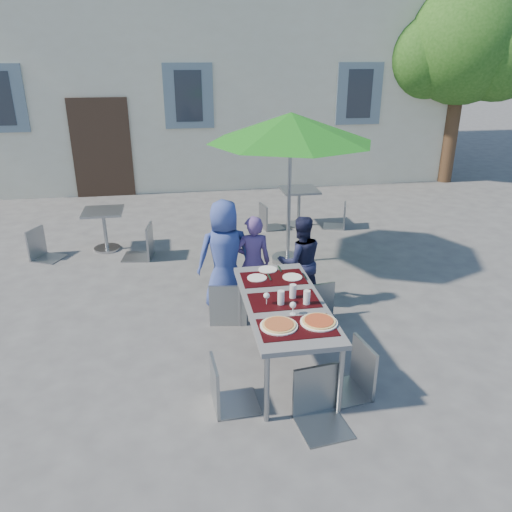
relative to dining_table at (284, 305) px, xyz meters
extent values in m
plane|color=#48484A|center=(-0.58, -0.16, -0.70)|extent=(90.00, 90.00, 0.00)
cube|color=beige|center=(-0.58, 11.34, 2.80)|extent=(13.00, 8.00, 7.00)
cube|color=#38261B|center=(-2.58, 7.31, 0.40)|extent=(1.30, 0.06, 2.20)
cube|color=slate|center=(-0.58, 7.31, 1.50)|extent=(1.10, 0.06, 1.40)
cube|color=#262B33|center=(-0.58, 7.29, 1.50)|extent=(0.60, 0.04, 1.10)
cube|color=slate|center=(3.42, 7.31, 1.50)|extent=(1.10, 0.06, 1.40)
cube|color=#262B33|center=(3.42, 7.29, 1.50)|extent=(0.60, 0.04, 1.10)
cylinder|color=#4D3421|center=(5.92, 7.34, 0.70)|extent=(0.36, 0.36, 2.80)
sphere|color=#1D4C14|center=(5.92, 7.34, 2.60)|extent=(2.80, 2.80, 2.80)
sphere|color=#1D4C14|center=(5.12, 7.64, 2.30)|extent=(2.00, 2.00, 2.00)
sphere|color=#1D4C14|center=(6.62, 6.94, 2.40)|extent=(2.20, 2.20, 2.20)
sphere|color=#1D4C14|center=(6.12, 7.94, 3.10)|extent=(1.80, 1.80, 1.80)
cube|color=#4B4C51|center=(0.00, 0.00, 0.03)|extent=(0.80, 1.85, 0.05)
cylinder|color=gray|center=(-0.34, -0.86, -0.35)|extent=(0.05, 0.05, 0.70)
cylinder|color=gray|center=(0.34, -0.86, -0.35)|extent=(0.05, 0.05, 0.70)
cylinder|color=gray|center=(-0.34, 0.86, -0.35)|extent=(0.05, 0.05, 0.70)
cylinder|color=gray|center=(0.34, 0.86, -0.35)|extent=(0.05, 0.05, 0.70)
cube|color=black|center=(0.00, -0.55, 0.06)|extent=(0.70, 0.42, 0.01)
cube|color=black|center=(0.00, 0.00, 0.06)|extent=(0.70, 0.42, 0.01)
cube|color=black|center=(0.00, 0.55, 0.06)|extent=(0.70, 0.42, 0.01)
cylinder|color=white|center=(-0.16, -0.51, 0.07)|extent=(0.35, 0.35, 0.01)
cylinder|color=#D9B061|center=(-0.16, -0.51, 0.08)|extent=(0.31, 0.31, 0.01)
cylinder|color=#95370E|center=(-0.16, -0.51, 0.09)|extent=(0.27, 0.27, 0.01)
cylinder|color=white|center=(0.22, -0.50, 0.07)|extent=(0.35, 0.35, 0.01)
cylinder|color=#D9B061|center=(0.22, -0.50, 0.08)|extent=(0.31, 0.31, 0.01)
cylinder|color=maroon|center=(0.22, -0.50, 0.09)|extent=(0.27, 0.27, 0.01)
cylinder|color=silver|center=(-0.05, -0.08, 0.13)|extent=(0.07, 0.07, 0.15)
cylinder|color=silver|center=(0.10, 0.04, 0.13)|extent=(0.07, 0.07, 0.15)
cylinder|color=silver|center=(0.21, -0.11, 0.13)|extent=(0.07, 0.07, 0.15)
cylinder|color=silver|center=(-0.19, -0.05, 0.06)|extent=(0.06, 0.06, 0.00)
cylinder|color=silver|center=(-0.19, -0.05, 0.09)|extent=(0.01, 0.01, 0.08)
sphere|color=silver|center=(-0.19, -0.05, 0.15)|extent=(0.06, 0.06, 0.06)
cylinder|color=silver|center=(0.02, -0.29, 0.06)|extent=(0.06, 0.06, 0.00)
cylinder|color=silver|center=(0.02, -0.29, 0.09)|extent=(0.01, 0.01, 0.08)
sphere|color=silver|center=(0.02, -0.29, 0.15)|extent=(0.06, 0.06, 0.06)
cylinder|color=white|center=(-0.18, 0.57, 0.06)|extent=(0.22, 0.22, 0.01)
cube|color=#ABAEB3|center=(-0.04, 0.57, 0.06)|extent=(0.02, 0.18, 0.00)
cylinder|color=white|center=(0.21, 0.53, 0.06)|extent=(0.22, 0.22, 0.01)
cube|color=#ABAEB3|center=(0.35, 0.53, 0.06)|extent=(0.02, 0.18, 0.00)
cylinder|color=white|center=(-0.02, 0.78, 0.06)|extent=(0.22, 0.22, 0.01)
cube|color=#ABAEB3|center=(0.12, 0.78, 0.06)|extent=(0.02, 0.18, 0.00)
imported|color=#354793|center=(-0.45, 1.39, 0.02)|extent=(0.73, 0.51, 1.44)
imported|color=#563C7C|center=(-0.10, 1.35, -0.08)|extent=(0.47, 0.32, 1.24)
imported|color=#1B1E3C|center=(0.51, 1.30, -0.09)|extent=(0.61, 0.36, 1.22)
cube|color=#90979B|center=(-0.45, 1.10, -0.21)|extent=(0.51, 0.51, 0.03)
cube|color=#90979B|center=(-0.48, 0.88, 0.06)|extent=(0.45, 0.10, 0.54)
cylinder|color=#90979B|center=(-0.23, 1.26, -0.46)|extent=(0.02, 0.02, 0.47)
cylinder|color=#90979B|center=(-0.62, 1.32, -0.46)|extent=(0.02, 0.02, 0.47)
cylinder|color=#90979B|center=(-0.29, 0.88, -0.46)|extent=(0.02, 0.02, 0.47)
cylinder|color=#90979B|center=(-0.67, 0.93, -0.46)|extent=(0.02, 0.02, 0.47)
cube|color=gray|center=(0.04, 1.10, -0.28)|extent=(0.44, 0.44, 0.03)
cube|color=gray|center=(0.06, 0.92, -0.05)|extent=(0.39, 0.09, 0.46)
cylinder|color=gray|center=(0.18, 1.29, -0.49)|extent=(0.02, 0.02, 0.41)
cylinder|color=gray|center=(-0.15, 1.24, -0.49)|extent=(0.02, 0.02, 0.41)
cylinder|color=gray|center=(0.23, 0.96, -0.49)|extent=(0.02, 0.02, 0.41)
cylinder|color=gray|center=(-0.10, 0.91, -0.49)|extent=(0.02, 0.02, 0.41)
cube|color=gray|center=(0.64, 1.08, -0.28)|extent=(0.45, 0.45, 0.03)
cube|color=gray|center=(0.66, 0.89, -0.04)|extent=(0.39, 0.09, 0.47)
cylinder|color=gray|center=(0.78, 1.27, -0.49)|extent=(0.02, 0.02, 0.41)
cylinder|color=gray|center=(0.45, 1.22, -0.49)|extent=(0.02, 0.02, 0.41)
cylinder|color=gray|center=(0.83, 0.94, -0.49)|extent=(0.02, 0.02, 0.41)
cylinder|color=gray|center=(0.50, 0.89, -0.49)|extent=(0.02, 0.02, 0.41)
cube|color=#90979B|center=(-0.58, -0.60, -0.25)|extent=(0.44, 0.44, 0.03)
cube|color=#90979B|center=(-0.78, -0.61, -0.01)|extent=(0.06, 0.41, 0.49)
cylinder|color=#90979B|center=(-0.40, -0.76, -0.48)|extent=(0.02, 0.02, 0.43)
cylinder|color=#90979B|center=(-0.42, -0.41, -0.48)|extent=(0.02, 0.02, 0.43)
cylinder|color=#90979B|center=(-0.75, -0.79, -0.48)|extent=(0.02, 0.02, 0.43)
cylinder|color=#90979B|center=(-0.77, -0.43, -0.48)|extent=(0.02, 0.02, 0.43)
cube|color=#8E9499|center=(0.47, -0.61, -0.22)|extent=(0.50, 0.50, 0.03)
cube|color=#8E9499|center=(0.68, -0.58, 0.04)|extent=(0.10, 0.44, 0.52)
cylinder|color=#8E9499|center=(0.25, -0.45, -0.47)|extent=(0.02, 0.02, 0.46)
cylinder|color=#8E9499|center=(0.31, -0.82, -0.47)|extent=(0.02, 0.02, 0.46)
cylinder|color=#8E9499|center=(0.63, -0.39, -0.47)|extent=(0.02, 0.02, 0.46)
cylinder|color=#8E9499|center=(0.68, -0.77, -0.47)|extent=(0.02, 0.02, 0.46)
cube|color=gray|center=(0.14, -1.05, -0.23)|extent=(0.48, 0.48, 0.03)
cube|color=gray|center=(0.11, -0.84, 0.02)|extent=(0.43, 0.08, 0.51)
cylinder|color=gray|center=(-0.02, -1.25, -0.47)|extent=(0.02, 0.02, 0.45)
cylinder|color=gray|center=(0.34, -1.21, -0.47)|extent=(0.02, 0.02, 0.45)
cylinder|color=gray|center=(-0.07, -0.89, -0.47)|extent=(0.02, 0.02, 0.45)
cylinder|color=gray|center=(0.30, -0.84, -0.47)|extent=(0.02, 0.02, 0.45)
cylinder|color=#ABAEB3|center=(0.68, 2.71, -0.65)|extent=(0.50, 0.50, 0.09)
cylinder|color=gray|center=(0.68, 2.71, 0.38)|extent=(0.06, 0.06, 2.15)
cone|color=#1C751A|center=(0.68, 2.71, 1.41)|extent=(2.47, 2.47, 0.42)
cylinder|color=#ABAEB3|center=(-2.22, 3.77, -0.68)|extent=(0.44, 0.44, 0.04)
cylinder|color=gray|center=(-2.22, 3.77, -0.37)|extent=(0.06, 0.06, 0.64)
cube|color=gray|center=(-2.22, 3.77, -0.03)|extent=(0.64, 0.64, 0.04)
cube|color=gray|center=(-3.10, 3.50, -0.25)|extent=(0.56, 0.56, 0.03)
cube|color=gray|center=(-3.28, 3.58, 0.00)|extent=(0.20, 0.39, 0.50)
cylinder|color=gray|center=(-3.02, 3.26, -0.48)|extent=(0.02, 0.02, 0.44)
cylinder|color=gray|center=(-2.86, 3.58, -0.48)|extent=(0.02, 0.02, 0.44)
cylinder|color=gray|center=(-3.34, 3.41, -0.48)|extent=(0.02, 0.02, 0.44)
cylinder|color=gray|center=(-3.19, 3.73, -0.48)|extent=(0.02, 0.02, 0.44)
cube|color=gray|center=(-1.69, 3.32, -0.20)|extent=(0.52, 0.52, 0.03)
cube|color=gray|center=(-1.47, 3.29, 0.07)|extent=(0.10, 0.46, 0.55)
cylinder|color=gray|center=(-1.86, 3.55, -0.46)|extent=(0.02, 0.02, 0.48)
cylinder|color=gray|center=(-1.91, 3.16, -0.46)|extent=(0.02, 0.02, 0.48)
cylinder|color=gray|center=(-1.47, 3.49, -0.46)|extent=(0.02, 0.02, 0.48)
cylinder|color=gray|center=(-1.52, 3.10, -0.46)|extent=(0.02, 0.02, 0.48)
cylinder|color=#ABAEB3|center=(1.29, 4.45, -0.68)|extent=(0.44, 0.44, 0.04)
cylinder|color=gray|center=(1.29, 4.45, -0.36)|extent=(0.06, 0.06, 0.68)
cube|color=gray|center=(1.29, 4.45, 0.01)|extent=(0.68, 0.68, 0.04)
cube|color=gray|center=(0.78, 4.41, -0.27)|extent=(0.46, 0.46, 0.03)
cube|color=gray|center=(0.59, 4.38, -0.04)|extent=(0.10, 0.39, 0.47)
cylinder|color=gray|center=(0.97, 4.28, -0.49)|extent=(0.02, 0.02, 0.41)
cylinder|color=gray|center=(0.91, 4.61, -0.49)|extent=(0.02, 0.02, 0.41)
cylinder|color=gray|center=(0.64, 4.22, -0.49)|extent=(0.02, 0.02, 0.41)
cylinder|color=gray|center=(0.58, 4.55, -0.49)|extent=(0.02, 0.02, 0.41)
cube|color=#92969D|center=(1.95, 4.27, -0.27)|extent=(0.50, 0.50, 0.03)
cube|color=#92969D|center=(2.13, 4.21, -0.04)|extent=(0.15, 0.38, 0.47)
cylinder|color=#92969D|center=(1.84, 4.48, -0.49)|extent=(0.02, 0.02, 0.41)
cylinder|color=#92969D|center=(1.73, 4.16, -0.49)|extent=(0.02, 0.02, 0.41)
cylinder|color=#92969D|center=(2.16, 4.37, -0.49)|extent=(0.02, 0.02, 0.41)
cylinder|color=#92969D|center=(2.05, 4.05, -0.49)|extent=(0.02, 0.02, 0.41)
camera|label=1|loc=(-1.04, -4.43, 2.40)|focal=35.00mm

